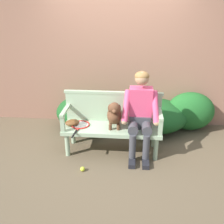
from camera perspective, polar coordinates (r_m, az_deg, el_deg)
ground_plane at (r=4.15m, az=0.00°, el=-8.62°), size 40.00×40.00×0.00m
brick_garden_fence at (r=4.83m, az=1.28°, el=11.66°), size 8.00×0.30×2.41m
hedge_bush_far_right at (r=4.78m, az=-5.33°, el=0.07°), size 1.19×1.01×0.61m
hedge_bush_far_left at (r=4.86m, az=17.13°, el=0.17°), size 0.86×0.56×0.72m
hedge_bush_mid_left at (r=4.74m, az=9.57°, el=-0.73°), size 1.17×1.05×0.56m
garden_bench at (r=3.96m, az=0.00°, el=-4.10°), size 1.51×0.50×0.43m
bench_backrest at (r=4.03m, az=0.27°, el=1.32°), size 1.55×0.06×0.50m
bench_armrest_left_end at (r=3.89m, az=-10.65°, el=-0.81°), size 0.06×0.50×0.28m
bench_armrest_right_end at (r=3.78m, az=10.74°, el=-1.59°), size 0.06×0.50×0.28m
person_seated at (r=3.79m, az=6.39°, el=0.05°), size 0.56×0.65×1.30m
dog_on_bench at (r=3.80m, az=0.52°, el=-0.52°), size 0.24×0.47×0.46m
tennis_racket at (r=3.99m, az=-7.22°, el=-2.99°), size 0.31×0.57×0.03m
baseball_glove at (r=4.01m, az=-8.86°, el=-2.34°), size 0.27×0.25×0.09m
tennis_ball at (r=3.71m, az=-6.63°, el=-12.57°), size 0.07×0.07×0.07m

